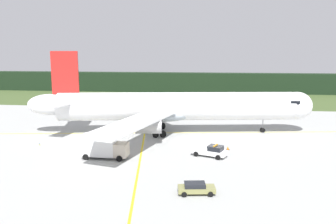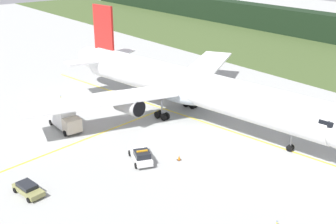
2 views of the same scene
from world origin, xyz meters
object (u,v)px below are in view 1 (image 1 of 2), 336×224
object	(u,v)px
ops_pickup_truck	(211,151)
apron_cone	(228,148)
staff_car	(196,188)
catering_truck	(104,146)
airliner	(173,107)

from	to	relation	value
ops_pickup_truck	apron_cone	distance (m)	5.00
staff_car	apron_cone	size ratio (longest dim) A/B	6.83
catering_truck	apron_cone	size ratio (longest dim) A/B	10.73
airliner	ops_pickup_truck	bearing A→B (deg)	-63.18
airliner	apron_cone	bearing A→B (deg)	-46.26
airliner	ops_pickup_truck	distance (m)	17.23
ops_pickup_truck	catering_truck	size ratio (longest dim) A/B	0.82
staff_car	apron_cone	bearing A→B (deg)	76.51
airliner	apron_cone	world-z (taller)	airliner
ops_pickup_truck	staff_car	distance (m)	14.43
staff_car	apron_cone	world-z (taller)	staff_car
airliner	catering_truck	world-z (taller)	airliner
ops_pickup_truck	staff_car	world-z (taller)	ops_pickup_truck
airliner	apron_cone	distance (m)	15.71
staff_car	ops_pickup_truck	bearing A→B (deg)	83.52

